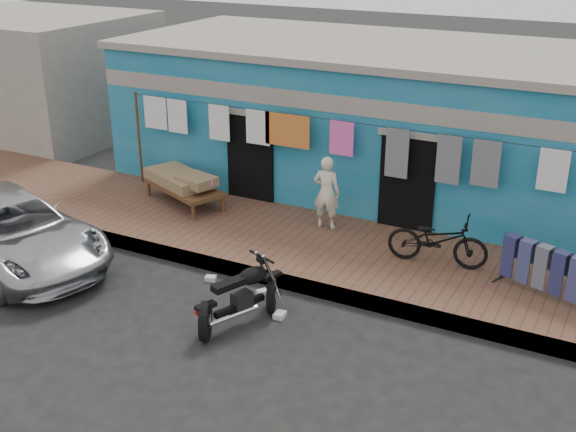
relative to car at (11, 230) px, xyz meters
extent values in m
plane|color=black|center=(4.74, -0.14, -0.64)|extent=(80.00, 80.00, 0.00)
cube|color=brown|center=(4.74, 2.86, -0.52)|extent=(28.00, 3.00, 0.25)
cube|color=gray|center=(4.74, 1.41, -0.52)|extent=(28.00, 0.10, 0.25)
cube|color=#136991|center=(4.74, 6.86, 0.96)|extent=(12.00, 5.00, 3.20)
cube|color=#9E9384|center=(4.74, 4.42, 1.91)|extent=(12.00, 0.14, 0.35)
cube|color=#9E9384|center=(4.74, 6.86, 2.64)|extent=(12.20, 5.20, 0.16)
cube|color=black|center=(2.54, 4.34, 0.41)|extent=(1.10, 0.10, 2.10)
cube|color=black|center=(6.04, 4.34, 0.41)|extent=(1.10, 0.10, 2.10)
cube|color=#9E9384|center=(-6.26, 6.86, 1.06)|extent=(6.00, 5.00, 3.40)
cylinder|color=brown|center=(-0.26, 4.11, 0.66)|extent=(0.06, 0.06, 2.10)
cylinder|color=black|center=(4.74, 4.11, 1.66)|extent=(10.00, 0.01, 0.01)
cube|color=silver|center=(0.26, 4.11, 1.29)|extent=(0.60, 0.02, 0.73)
cube|color=silver|center=(0.85, 4.11, 1.28)|extent=(0.50, 0.02, 0.74)
cube|color=silver|center=(1.92, 4.11, 1.27)|extent=(0.50, 0.02, 0.77)
cube|color=silver|center=(2.86, 4.11, 1.29)|extent=(0.55, 0.02, 0.72)
cube|color=#CC4C26|center=(3.54, 4.11, 1.32)|extent=(1.00, 0.02, 0.68)
cube|color=#E954AC|center=(4.73, 4.11, 1.31)|extent=(0.50, 0.02, 0.69)
cube|color=slate|center=(5.87, 4.11, 1.18)|extent=(0.45, 0.02, 0.96)
cube|color=slate|center=(6.86, 4.11, 1.20)|extent=(0.45, 0.02, 0.92)
cube|color=slate|center=(7.53, 4.11, 1.22)|extent=(0.50, 0.02, 0.86)
cube|color=silver|center=(8.67, 4.11, 1.28)|extent=(0.50, 0.02, 0.75)
imported|color=#AFAFB3|center=(0.00, 0.00, 0.00)|extent=(4.97, 3.28, 1.29)
imported|color=beige|center=(4.66, 3.63, 0.34)|extent=(0.56, 0.41, 1.46)
imported|color=black|center=(7.07, 3.05, 0.17)|extent=(1.80, 0.82, 1.12)
cube|color=silver|center=(3.62, 1.06, -0.60)|extent=(0.22, 0.19, 0.08)
cube|color=silver|center=(4.69, 1.02, -0.60)|extent=(0.21, 0.22, 0.09)
cube|color=silver|center=(5.30, 0.50, -0.60)|extent=(0.19, 0.23, 0.08)
camera|label=1|loc=(10.06, -8.33, 5.25)|focal=45.00mm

